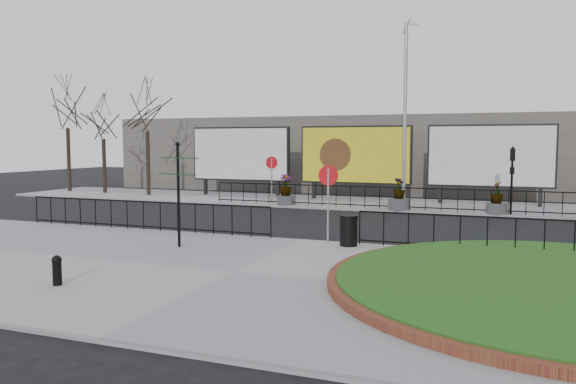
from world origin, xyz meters
The scene contains 25 objects.
ground centered at (0.00, 0.00, 0.00)m, with size 90.00×90.00×0.00m, color black.
pavement_near centered at (0.00, -5.00, 0.06)m, with size 30.00×10.00×0.12m, color gray.
pavement_far centered at (0.00, 12.00, 0.06)m, with size 44.00×6.00×0.12m, color gray.
brick_edge centered at (7.50, -4.00, 0.21)m, with size 10.40×10.40×0.18m, color brown.
grass_lawn centered at (7.50, -4.00, 0.23)m, with size 10.00×10.00×0.22m, color #1B4512.
railing_near_left centered at (-6.00, -0.30, 0.67)m, with size 10.00×0.10×1.10m, color black, non-canonical shape.
railing_near_right centered at (6.50, -0.30, 0.67)m, with size 9.00×0.10×1.10m, color black, non-canonical shape.
railing_far centered at (1.00, 9.30, 0.67)m, with size 18.00×0.10×1.10m, color black, non-canonical shape.
speed_sign_far centered at (-5.00, 9.40, 1.92)m, with size 0.64×0.07×2.47m.
speed_sign_near centered at (1.00, -0.40, 1.92)m, with size 0.64×0.07×2.47m.
billboard_left centered at (-8.50, 12.97, 2.60)m, with size 6.20×0.31×4.10m.
billboard_mid centered at (-1.50, 12.97, 2.60)m, with size 6.20×0.31×4.10m.
billboard_right centered at (5.50, 12.97, 2.60)m, with size 6.20×0.31×4.10m.
lamp_post centered at (1.51, 11.00, 4.83)m, with size 0.74×0.18×9.23m.
signal_pole_a centered at (6.50, 9.34, 2.10)m, with size 0.22×0.26×3.00m.
tree_left centered at (-14.00, 11.50, 3.62)m, with size 2.00×2.00×7.00m, color #2D2119, non-canonical shape.
tree_mid centered at (-17.50, 11.80, 3.22)m, with size 2.00×2.00×6.20m, color #2D2119, non-canonical shape.
tree_far centered at (-20.50, 12.00, 3.87)m, with size 2.00×2.00×7.50m, color #2D2119, non-canonical shape.
building_backdrop centered at (0.00, 22.00, 2.50)m, with size 40.00×10.00×5.00m, color #635D56.
fingerpost_sign centered at (-3.08, -2.59, 2.05)m, with size 1.50×0.58×3.20m.
bollard centered at (-3.13, -7.59, 0.49)m, with size 0.22×0.22×0.68m.
litter_bin centered at (1.72, -0.60, 0.60)m, with size 0.58×0.58×0.95m.
planter_a centered at (-4.23, 9.40, 0.77)m, with size 0.89×0.89×1.56m.
planter_b centered at (1.55, 9.40, 0.67)m, with size 1.00×1.00×1.53m.
planter_c centered at (5.90, 9.40, 0.68)m, with size 0.90×0.90×1.46m.
Camera 1 is at (6.09, -17.24, 3.30)m, focal length 35.00 mm.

